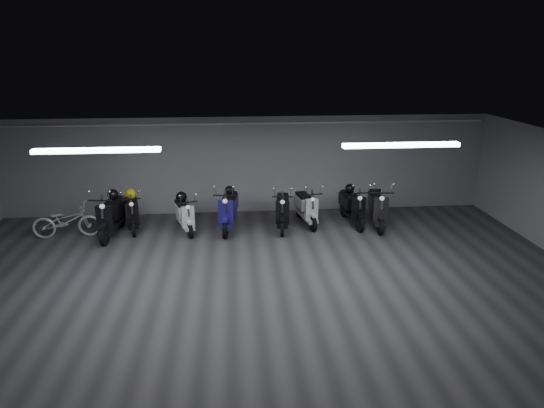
{
  "coord_description": "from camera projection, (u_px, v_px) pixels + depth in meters",
  "views": [
    {
      "loc": [
        -0.4,
        -7.95,
        4.58
      ],
      "look_at": [
        0.5,
        2.5,
        1.05
      ],
      "focal_mm": 30.43,
      "sensor_mm": 36.0,
      "label": 1
    }
  ],
  "objects": [
    {
      "name": "bicycle",
      "position": [
        66.0,
        217.0,
        11.68
      ],
      "size": [
        1.69,
        0.72,
        1.07
      ],
      "primitive_type": "imported",
      "rotation": [
        0.0,
        0.0,
        1.66
      ],
      "color": "white",
      "rests_on": "floor"
    },
    {
      "name": "helmet_3",
      "position": [
        113.0,
        194.0,
        11.88
      ],
      "size": [
        0.28,
        0.28,
        0.28
      ],
      "primitive_type": "sphere",
      "color": "black",
      "rests_on": "scooter_0"
    },
    {
      "name": "fluor_strip_left",
      "position": [
        97.0,
        150.0,
        8.83
      ],
      "size": [
        2.4,
        0.18,
        0.08
      ],
      "primitive_type": "cube",
      "color": "white",
      "rests_on": "ceiling"
    },
    {
      "name": "scooter_4",
      "position": [
        228.0,
        204.0,
        12.14
      ],
      "size": [
        0.89,
        1.97,
        1.41
      ],
      "primitive_type": null,
      "rotation": [
        0.0,
        0.0,
        -0.14
      ],
      "color": "navy",
      "rests_on": "floor"
    },
    {
      "name": "scooter_0",
      "position": [
        111.0,
        209.0,
        11.72
      ],
      "size": [
        0.8,
        1.97,
        1.43
      ],
      "primitive_type": null,
      "rotation": [
        0.0,
        0.0,
        -0.08
      ],
      "color": "black",
      "rests_on": "floor"
    },
    {
      "name": "scooter_5",
      "position": [
        283.0,
        205.0,
        12.24
      ],
      "size": [
        0.79,
        1.82,
        1.32
      ],
      "primitive_type": null,
      "rotation": [
        0.0,
        0.0,
        -0.11
      ],
      "color": "black",
      "rests_on": "floor"
    },
    {
      "name": "back_wall",
      "position": [
        247.0,
        165.0,
        13.28
      ],
      "size": [
        14.0,
        0.01,
        2.8
      ],
      "primitive_type": "cube",
      "color": "gray",
      "rests_on": "ground"
    },
    {
      "name": "helmet_4",
      "position": [
        350.0,
        188.0,
        12.66
      ],
      "size": [
        0.26,
        0.26,
        0.26
      ],
      "primitive_type": "sphere",
      "color": "black",
      "rests_on": "scooter_7"
    },
    {
      "name": "scooter_6",
      "position": [
        306.0,
        202.0,
        12.53
      ],
      "size": [
        0.85,
        1.77,
        1.26
      ],
      "primitive_type": null,
      "rotation": [
        0.0,
        0.0,
        0.18
      ],
      "color": "silver",
      "rests_on": "floor"
    },
    {
      "name": "conduit",
      "position": [
        247.0,
        124.0,
        12.81
      ],
      "size": [
        13.6,
        0.05,
        0.05
      ],
      "primitive_type": "cylinder",
      "rotation": [
        0.0,
        1.57,
        0.0
      ],
      "color": "white",
      "rests_on": "back_wall"
    },
    {
      "name": "scooter_7",
      "position": [
        352.0,
        201.0,
        12.52
      ],
      "size": [
        0.78,
        1.83,
        1.32
      ],
      "primitive_type": null,
      "rotation": [
        0.0,
        0.0,
        0.11
      ],
      "color": "black",
      "rests_on": "floor"
    },
    {
      "name": "helmet_0",
      "position": [
        229.0,
        190.0,
        12.29
      ],
      "size": [
        0.26,
        0.26,
        0.26
      ],
      "primitive_type": "sphere",
      "color": "black",
      "rests_on": "scooter_4"
    },
    {
      "name": "scooter_2",
      "position": [
        184.0,
        210.0,
        12.05
      ],
      "size": [
        1.02,
        1.68,
        1.19
      ],
      "primitive_type": null,
      "rotation": [
        0.0,
        0.0,
        0.33
      ],
      "color": "white",
      "rests_on": "floor"
    },
    {
      "name": "scooter_9",
      "position": [
        378.0,
        201.0,
        12.37
      ],
      "size": [
        0.9,
        1.96,
        1.4
      ],
      "primitive_type": null,
      "rotation": [
        0.0,
        0.0,
        -0.15
      ],
      "color": "black",
      "rests_on": "floor"
    },
    {
      "name": "helmet_1",
      "position": [
        181.0,
        197.0,
        12.15
      ],
      "size": [
        0.29,
        0.29,
        0.29
      ],
      "primitive_type": "sphere",
      "color": "black",
      "rests_on": "scooter_2"
    },
    {
      "name": "scooter_1",
      "position": [
        132.0,
        207.0,
        12.19
      ],
      "size": [
        0.89,
        1.74,
        1.24
      ],
      "primitive_type": null,
      "rotation": [
        0.0,
        0.0,
        0.21
      ],
      "color": "black",
      "rests_on": "floor"
    },
    {
      "name": "ceiling",
      "position": [
        256.0,
        155.0,
        8.11
      ],
      "size": [
        14.0,
        10.0,
        0.01
      ],
      "primitive_type": "cube",
      "color": "gray",
      "rests_on": "ground"
    },
    {
      "name": "fluor_strip_right",
      "position": [
        401.0,
        145.0,
        9.32
      ],
      "size": [
        2.4,
        0.18,
        0.08
      ],
      "primitive_type": "cube",
      "color": "white",
      "rests_on": "ceiling"
    },
    {
      "name": "helmet_2",
      "position": [
        131.0,
        194.0,
        12.31
      ],
      "size": [
        0.28,
        0.28,
        0.28
      ],
      "primitive_type": "sphere",
      "color": "#D0D10C",
      "rests_on": "scooter_1"
    },
    {
      "name": "floor",
      "position": [
        257.0,
        296.0,
        9.0
      ],
      "size": [
        14.0,
        10.0,
        0.01
      ],
      "primitive_type": "cube",
      "color": "#343436",
      "rests_on": "ground"
    }
  ]
}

